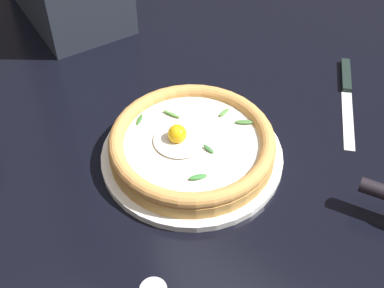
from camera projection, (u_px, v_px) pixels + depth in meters
ground_plane at (180, 178)px, 0.83m from camera, size 2.40×2.40×0.03m
pizza_plate at (192, 155)px, 0.83m from camera, size 0.29×0.29×0.01m
pizza at (192, 144)px, 0.81m from camera, size 0.26×0.26×0.06m
table_knife at (347, 88)px, 0.95m from camera, size 0.14×0.21×0.01m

